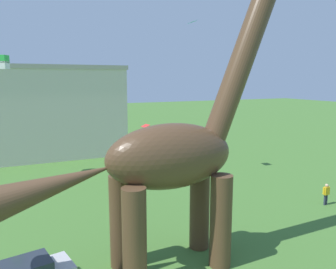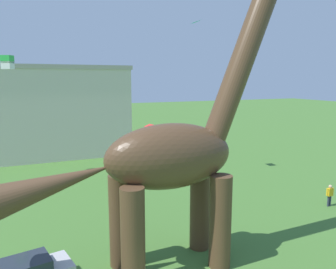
# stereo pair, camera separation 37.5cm
# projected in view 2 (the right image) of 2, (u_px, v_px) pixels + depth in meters

# --- Properties ---
(dinosaur_sculpture) EXTENTS (15.24, 3.23, 15.93)m
(dinosaur_sculpture) POSITION_uv_depth(u_px,v_px,m) (169.00, 156.00, 16.28)
(dinosaur_sculpture) COLOR #513823
(dinosaur_sculpture) RESTS_ON ground_plane
(person_near_flyer) EXTENTS (0.62, 0.27, 1.67)m
(person_near_flyer) POSITION_uv_depth(u_px,v_px,m) (330.00, 193.00, 25.10)
(person_near_flyer) COLOR #2D3347
(person_near_flyer) RESTS_ON ground_plane
(kite_drifting) EXTENTS (1.17, 1.17, 1.24)m
(kite_drifting) POSITION_uv_depth(u_px,v_px,m) (7.00, 62.00, 30.43)
(kite_drifting) COLOR green
(kite_high_left) EXTENTS (0.87, 1.10, 0.27)m
(kite_high_left) POSITION_uv_depth(u_px,v_px,m) (196.00, 22.00, 30.86)
(kite_high_left) COLOR #19B2B7
(kite_mid_center) EXTENTS (0.82, 1.03, 1.19)m
(kite_mid_center) POSITION_uv_depth(u_px,v_px,m) (149.00, 126.00, 34.28)
(kite_mid_center) COLOR red
(background_building_block) EXTENTS (19.51, 8.54, 11.11)m
(background_building_block) POSITION_uv_depth(u_px,v_px,m) (48.00, 111.00, 41.46)
(background_building_block) COLOR beige
(background_building_block) RESTS_ON ground_plane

